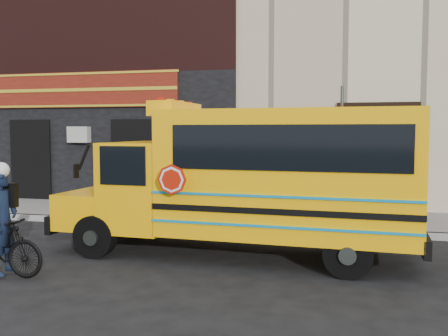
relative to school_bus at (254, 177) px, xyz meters
The scene contains 7 objects.
ground 2.13m from the school_bus, 169.79° to the right, with size 120.00×120.00×0.00m, color black.
curb 3.11m from the school_bus, 122.44° to the left, with size 40.00×0.20×0.15m, color gray.
sidewalk 4.35m from the school_bus, 111.15° to the left, with size 40.00×3.00×0.15m, color gray.
building 11.29m from the school_bus, 98.53° to the left, with size 20.00×10.70×12.00m.
school_bus is the anchor object (origin of this frame).
sign_pole 3.27m from the school_bus, 61.26° to the left, with size 0.07×0.30×3.41m.
cyclist 4.41m from the school_bus, 148.95° to the right, with size 0.62×0.41×1.71m, color black.
Camera 1 is at (3.11, -8.91, 2.38)m, focal length 40.00 mm.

